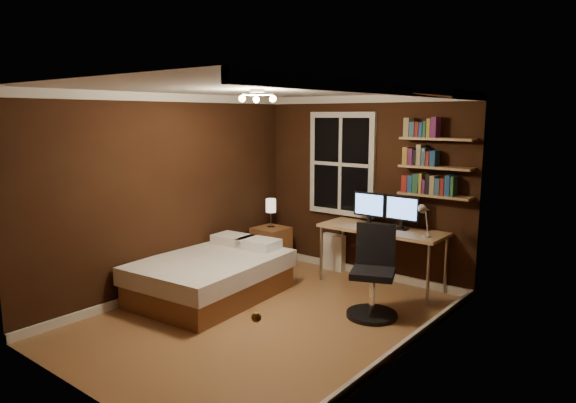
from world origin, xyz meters
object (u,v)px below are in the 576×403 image
Objects in this scene: nightstand at (271,246)px; desk_lamp at (424,220)px; radiator at (333,252)px; monitor_right at (402,213)px; monitor_left at (369,209)px; bed at (212,276)px; desk at (382,233)px; office_chair at (373,281)px; bedside_lamp at (271,213)px.

desk_lamp is at bearing 1.58° from nightstand.
nightstand is at bearing 179.42° from desk_lamp.
monitor_right is at bearing -7.33° from radiator.
monitor_left is at bearing 11.43° from nightstand.
desk is at bearing 43.86° from bed.
nightstand is 2.31m from office_chair.
desk_lamp is (1.55, -0.42, 0.74)m from radiator.
desk_lamp is 1.00m from office_chair.
monitor_left is at bearing 163.07° from desk_lamp.
bed is at bearing -145.00° from desk_lamp.
desk_lamp is at bearing -16.93° from monitor_left.
desk_lamp is at bearing 49.91° from office_chair.
bedside_lamp is 2.34m from office_chair.
desk is 3.59× the size of monitor_left.
desk is at bearing -18.96° from monitor_left.
office_chair is at bearing -66.53° from desk.
monitor_left reaches higher than desk.
bedside_lamp is at bearing 0.00° from nightstand.
nightstand is (-0.31, 1.49, 0.02)m from bed.
monitor_right is at bearing 0.00° from monitor_left.
monitor_right is at bearing 9.24° from nightstand.
monitor_left reaches higher than bedside_lamp.
bed reaches higher than nightstand.
bedside_lamp is 1.77m from desk.
office_chair reaches higher than radiator.
bedside_lamp is at bearing -172.91° from monitor_right.
bedside_lamp is 0.94× the size of monitor_left.
radiator is 1.36m from monitor_right.
nightstand reaches higher than radiator.
nightstand is 0.35× the size of desk.
bedside_lamp is at bearing -170.72° from monitor_left.
desk_lamp is (0.65, -0.19, 0.28)m from desk.
desk_lamp is (0.89, -0.27, 0.00)m from monitor_left.
bedside_lamp is 0.99× the size of desk_lamp.
desk is at bearing -14.25° from radiator.
nightstand is at bearing -174.64° from desk.
bed is 4.25× the size of monitor_right.
nightstand is at bearing 0.00° from bedside_lamp.
office_chair is (0.41, -0.95, -0.33)m from desk.
monitor_left is (1.52, 0.25, 0.71)m from nightstand.
monitor_right is (0.47, 0.00, 0.00)m from monitor_left.
bed is 2.66m from desk_lamp.
bed is at bearing -75.93° from nightstand.
bed is 1.53m from nightstand.
desk_lamp reaches higher than bedside_lamp.
bedside_lamp is (0.00, 0.00, 0.51)m from nightstand.
bed is 3.39× the size of nightstand.
monitor_right is 1.21m from office_chair.
nightstand is 2.52m from desk_lamp.
desk_lamp reaches higher than desk.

